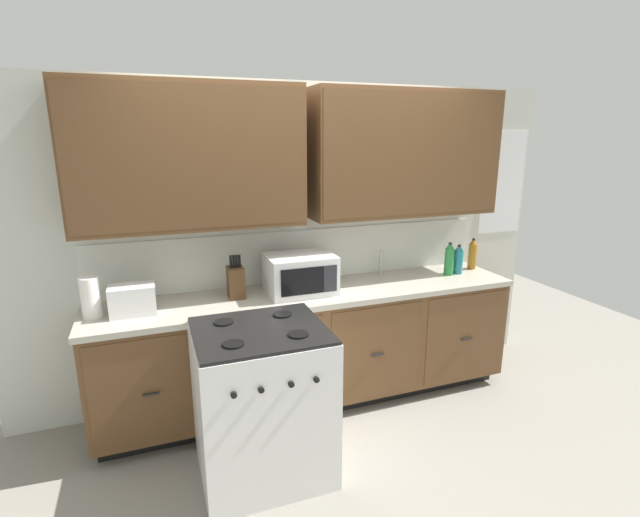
{
  "coord_description": "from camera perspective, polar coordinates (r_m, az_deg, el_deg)",
  "views": [
    {
      "loc": [
        -1.08,
        -2.79,
        2.01
      ],
      "look_at": [
        0.05,
        0.27,
        1.15
      ],
      "focal_mm": 26.35,
      "sensor_mm": 36.0,
      "label": 1
    }
  ],
  "objects": [
    {
      "name": "bottle_green",
      "position": [
        3.96,
        15.42,
        -0.07
      ],
      "size": [
        0.08,
        0.08,
        0.27
      ],
      "color": "#237A38",
      "rests_on": "counter_run"
    },
    {
      "name": "bottle_amber",
      "position": [
        4.2,
        18.03,
        0.54
      ],
      "size": [
        0.07,
        0.07,
        0.27
      ],
      "color": "#9E6619",
      "rests_on": "counter_run"
    },
    {
      "name": "microwave",
      "position": [
        3.39,
        -2.43,
        -1.87
      ],
      "size": [
        0.48,
        0.37,
        0.28
      ],
      "color": "white",
      "rests_on": "counter_run"
    },
    {
      "name": "counter_run",
      "position": [
        3.62,
        -0.85,
        -10.59
      ],
      "size": [
        3.13,
        0.64,
        0.9
      ],
      "color": "black",
      "rests_on": "ground_plane"
    },
    {
      "name": "ground_plane",
      "position": [
        3.6,
        0.82,
        -19.22
      ],
      "size": [
        8.0,
        8.0,
        0.0
      ],
      "primitive_type": "plane",
      "color": "gray"
    },
    {
      "name": "toaster",
      "position": [
        3.22,
        -21.81,
        -4.67
      ],
      "size": [
        0.28,
        0.18,
        0.19
      ],
      "color": "white",
      "rests_on": "counter_run"
    },
    {
      "name": "bottle_teal",
      "position": [
        4.02,
        16.45,
        -0.1
      ],
      "size": [
        0.08,
        0.08,
        0.24
      ],
      "color": "#1E707A",
      "rests_on": "counter_run"
    },
    {
      "name": "paper_towel_roll",
      "position": [
        3.26,
        -26.09,
        -4.28
      ],
      "size": [
        0.12,
        0.12,
        0.26
      ],
      "primitive_type": "cylinder",
      "color": "white",
      "rests_on": "counter_run"
    },
    {
      "name": "sink_faucet",
      "position": [
        3.86,
        7.39,
        -0.49
      ],
      "size": [
        0.02,
        0.02,
        0.2
      ],
      "primitive_type": "cylinder",
      "color": "#B2B5BA",
      "rests_on": "counter_run"
    },
    {
      "name": "stove_range",
      "position": [
        2.95,
        -7.0,
        -16.9
      ],
      "size": [
        0.76,
        0.68,
        0.95
      ],
      "color": "white",
      "rests_on": "ground_plane"
    },
    {
      "name": "wall_unit",
      "position": [
        3.48,
        -2.0,
        8.54
      ],
      "size": [
        4.3,
        0.4,
        2.39
      ],
      "color": "silver",
      "rests_on": "ground_plane"
    },
    {
      "name": "knife_block",
      "position": [
        3.34,
        -10.18,
        -2.79
      ],
      "size": [
        0.11,
        0.14,
        0.31
      ],
      "color": "#52361E",
      "rests_on": "counter_run"
    }
  ]
}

